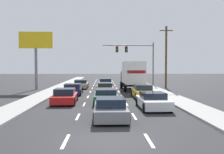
# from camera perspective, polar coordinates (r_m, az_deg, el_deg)

# --- Properties ---
(ground_plane) EXTENTS (140.00, 140.00, 0.00)m
(ground_plane) POSITION_cam_1_polar(r_m,az_deg,el_deg) (35.07, -1.72, -2.57)
(ground_plane) COLOR #2B2B2D
(sidewalk_right) EXTENTS (2.25, 80.00, 0.14)m
(sidewalk_right) POSITION_cam_1_polar(r_m,az_deg,el_deg) (30.79, 10.30, -3.16)
(sidewalk_right) COLOR #9E9E99
(sidewalk_right) RESTS_ON ground_plane
(sidewalk_left) EXTENTS (2.25, 80.00, 0.14)m
(sidewalk_left) POSITION_cam_1_polar(r_m,az_deg,el_deg) (30.72, -13.67, -3.21)
(sidewalk_left) COLOR #9E9E99
(sidewalk_left) RESTS_ON ground_plane
(lane_markings) EXTENTS (3.54, 57.00, 0.01)m
(lane_markings) POSITION_cam_1_polar(r_m,az_deg,el_deg) (32.80, -1.70, -2.90)
(lane_markings) COLOR silver
(lane_markings) RESTS_ON ground_plane
(car_tan) EXTENTS (2.04, 4.41, 1.19)m
(car_tan) POSITION_cam_1_polar(r_m,az_deg,el_deg) (35.37, -7.02, -1.64)
(car_tan) COLOR tan
(car_tan) RESTS_ON ground_plane
(car_navy) EXTENTS (2.09, 4.67, 1.18)m
(car_navy) POSITION_cam_1_polar(r_m,az_deg,el_deg) (27.79, -8.82, -2.79)
(car_navy) COLOR #141E4C
(car_navy) RESTS_ON ground_plane
(car_red) EXTENTS (2.03, 4.26, 1.23)m
(car_red) POSITION_cam_1_polar(r_m,az_deg,el_deg) (21.20, -10.58, -4.36)
(car_red) COLOR red
(car_red) RESTS_ON ground_plane
(car_silver) EXTENTS (2.01, 4.12, 1.33)m
(car_silver) POSITION_cam_1_polar(r_m,az_deg,el_deg) (35.62, -1.51, -1.51)
(car_silver) COLOR #B7BABF
(car_silver) RESTS_ON ground_plane
(car_orange) EXTENTS (1.99, 4.68, 1.18)m
(car_orange) POSITION_cam_1_polar(r_m,az_deg,el_deg) (28.74, -1.67, -2.54)
(car_orange) COLOR orange
(car_orange) RESTS_ON ground_plane
(car_green) EXTENTS (2.04, 4.68, 1.17)m
(car_green) POSITION_cam_1_polar(r_m,az_deg,el_deg) (21.14, -1.42, -4.32)
(car_green) COLOR #196B38
(car_green) RESTS_ON ground_plane
(car_gray) EXTENTS (1.96, 4.41, 1.24)m
(car_gray) POSITION_cam_1_polar(r_m,az_deg,el_deg) (14.75, -0.38, -7.22)
(car_gray) COLOR slate
(car_gray) RESTS_ON ground_plane
(box_truck) EXTENTS (2.63, 7.59, 3.62)m
(box_truck) POSITION_cam_1_polar(r_m,az_deg,el_deg) (32.15, 4.58, 0.63)
(box_truck) COLOR white
(box_truck) RESTS_ON ground_plane
(car_yellow) EXTENTS (1.86, 4.39, 1.29)m
(car_yellow) POSITION_cam_1_polar(r_m,az_deg,el_deg) (24.54, 6.93, -3.31)
(car_yellow) COLOR yellow
(car_yellow) RESTS_ON ground_plane
(car_white) EXTENTS (2.04, 4.18, 1.18)m
(car_white) POSITION_cam_1_polar(r_m,az_deg,el_deg) (18.40, 9.21, -5.39)
(car_white) COLOR white
(car_white) RESTS_ON ground_plane
(traffic_signal_mast) EXTENTS (8.26, 0.69, 6.91)m
(traffic_signal_mast) POSITION_cam_1_polar(r_m,az_deg,el_deg) (40.81, 4.62, 5.41)
(traffic_signal_mast) COLOR #595B56
(traffic_signal_mast) RESTS_ON ground_plane
(utility_pole_mid) EXTENTS (1.80, 0.28, 8.58)m
(utility_pole_mid) POSITION_cam_1_polar(r_m,az_deg,el_deg) (35.80, 12.11, 4.58)
(utility_pole_mid) COLOR brown
(utility_pole_mid) RESTS_ON ground_plane
(roadside_billboard) EXTENTS (4.35, 0.36, 7.54)m
(roadside_billboard) POSITION_cam_1_polar(r_m,az_deg,el_deg) (34.53, -16.82, 6.29)
(roadside_billboard) COLOR slate
(roadside_billboard) RESTS_ON ground_plane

